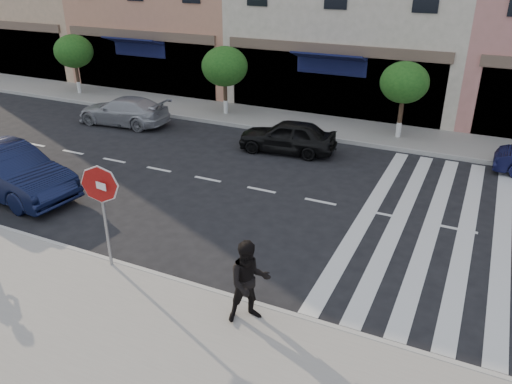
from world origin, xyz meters
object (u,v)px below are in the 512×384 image
Objects in this scene: stop_sign at (101,195)px; car_near_mid at (8,172)px; walker at (249,282)px; car_far_mid at (287,136)px; car_far_left at (123,111)px.

stop_sign reaches higher than car_near_mid.
walker is (3.84, -0.33, -0.96)m from stop_sign.
car_near_mid is 9.68m from car_far_mid.
walker is 10.09m from car_far_mid.
walker is at bearing 2.99° from stop_sign.
walker is 0.48× the size of car_far_mid.
car_far_left is 1.14× the size of car_far_mid.
walker reaches higher than car_far_left.
car_far_left is (-7.19, 9.40, -1.39)m from stop_sign.
stop_sign is 0.61× the size of car_far_left.
car_far_mid is at bearing -34.78° from car_near_mid.
walker is at bearing 11.75° from car_far_mid.
walker is 9.72m from car_near_mid.
stop_sign is at bearing 135.48° from walker.
car_near_mid is (-9.44, 2.30, -0.25)m from walker.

